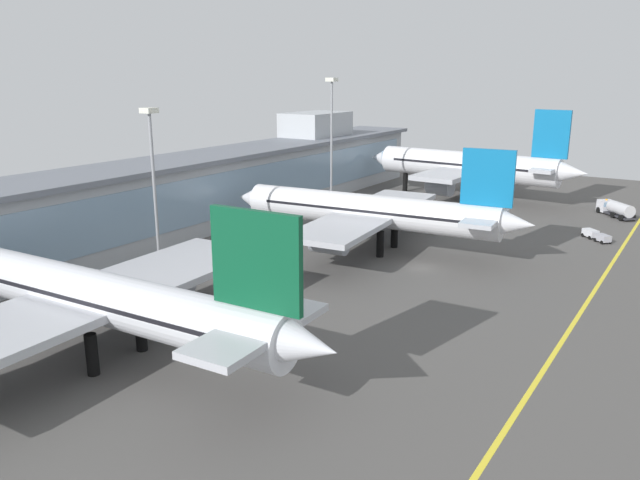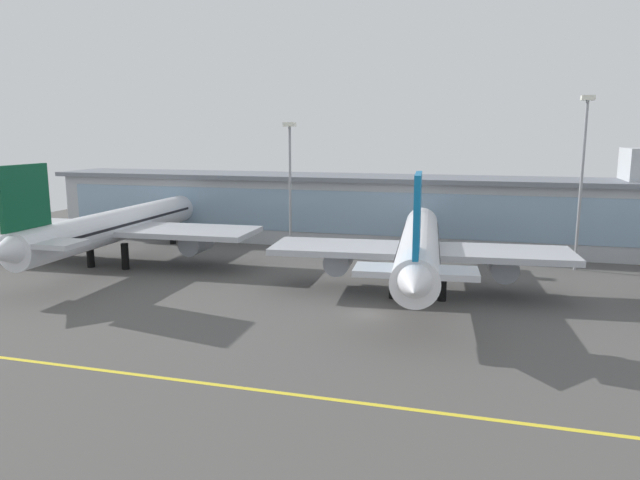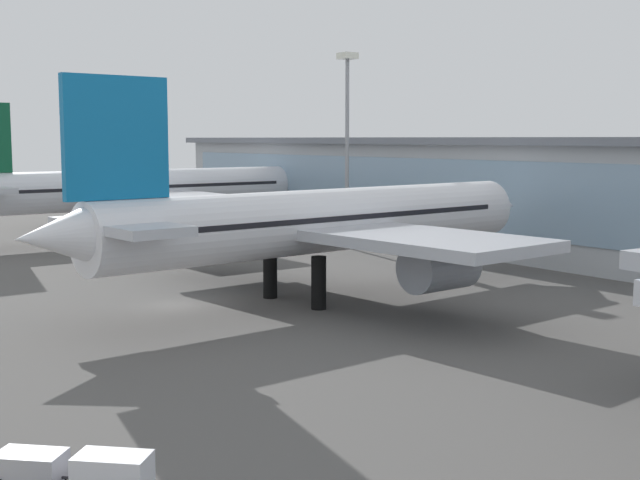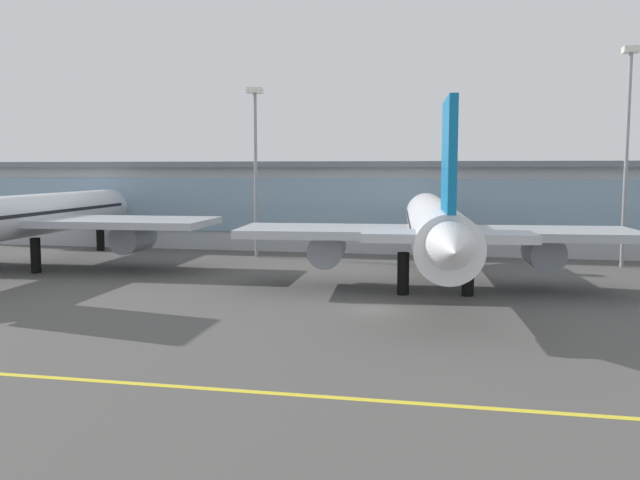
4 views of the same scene
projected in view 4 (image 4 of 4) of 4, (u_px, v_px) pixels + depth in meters
ground_plane at (374, 310)px, 56.33m from camera, size 193.69×193.69×0.00m
taxiway_centreline_stripe at (317, 396)px, 34.93m from camera, size 154.95×0.50×0.01m
terminal_building at (427, 203)px, 96.89m from camera, size 141.35×14.00×17.73m
airliner_near_left at (26, 217)px, 79.26m from camera, size 43.77×53.35×16.40m
airliner_near_right at (435, 228)px, 65.05m from camera, size 38.11×48.02×16.36m
apron_light_mast_west at (255, 146)px, 88.85m from camera, size 1.80×1.80×21.89m
apron_light_mast_centre at (628, 126)px, 79.11m from camera, size 1.80×1.80×25.42m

